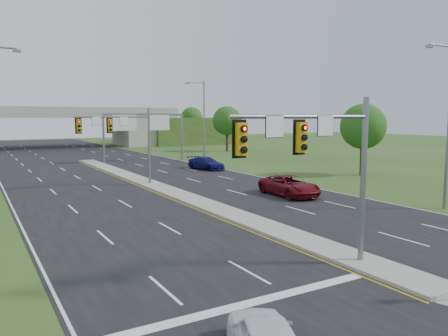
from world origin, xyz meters
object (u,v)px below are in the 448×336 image
Objects in this scene: car_far_b at (206,163)px; signal_mast_near at (325,155)px; signal_mast_far at (125,134)px; overpass at (51,130)px; car_far_a at (289,186)px; sign_gantry at (143,124)px.

signal_mast_near is at bearing -124.47° from car_far_b.
signal_mast_near is 25.00m from signal_mast_far.
overpass is 13.95× the size of car_far_a.
signal_mast_far is 1.37× the size of car_far_b.
overpass is at bearing 87.65° from signal_mast_far.
car_far_b is (12.20, 32.78, -3.96)m from signal_mast_near.
car_far_b is at bearing -75.07° from sign_gantry.
overpass reaches higher than car_far_b.
car_far_a is at bearing -88.48° from sign_gantry.
car_far_b is (9.94, -47.30, -2.79)m from overpass.
car_far_a is (7.50, -65.87, -2.74)m from overpass.
car_far_a is (9.77, 14.20, -3.91)m from signal_mast_near.
overpass is (-6.68, 35.08, -1.69)m from sign_gantry.
sign_gantry is at bearing 90.88° from car_far_b.
sign_gantry reaches higher than car_far_a.
signal_mast_far reaches higher than car_far_b.
signal_mast_far is at bearing 90.00° from signal_mast_near.
overpass reaches higher than signal_mast_far.
signal_mast_near is at bearing -90.00° from signal_mast_far.
signal_mast_far is 55.13m from overpass.
overpass is at bearing 88.38° from signal_mast_near.
overpass is 48.41m from car_far_b.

